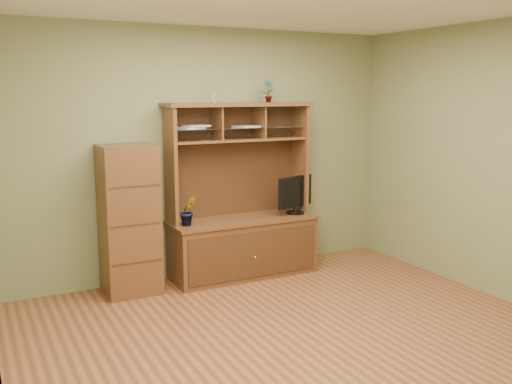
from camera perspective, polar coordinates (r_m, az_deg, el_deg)
room at (r=4.51m, az=4.64°, el=1.50°), size 4.54×4.04×2.74m
media_hutch at (r=6.30m, az=-1.39°, el=-3.71°), size 1.66×0.61×1.90m
monitor at (r=6.45m, az=3.96°, el=-0.21°), size 0.52×0.23×0.43m
orchid_plant at (r=5.91m, az=-6.82°, el=-1.89°), size 0.18×0.14×0.31m
top_plant at (r=6.36m, az=1.23°, el=10.07°), size 0.14×0.10×0.25m
reed_diffuser at (r=6.07m, az=-4.31°, el=9.85°), size 0.05×0.05×0.26m
magazines at (r=6.07m, az=-4.53°, el=6.51°), size 0.96×0.28×0.04m
side_cabinet at (r=5.84m, az=-12.56°, el=-2.74°), size 0.54×0.49×1.50m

